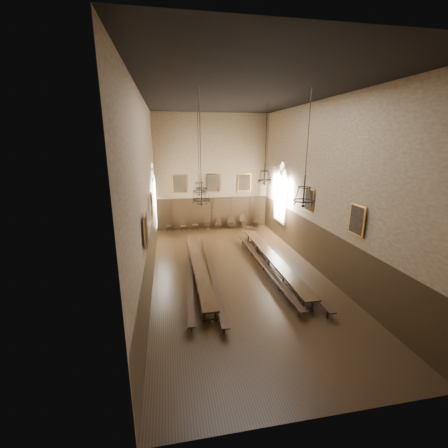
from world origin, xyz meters
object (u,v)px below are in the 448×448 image
object	(u,v)px
chair_0	(169,228)
chair_1	(183,228)
bench_left_outer	(190,274)
chandelier_front_left	(201,192)
bench_left_inner	(212,272)
chair_2	(195,227)
table_right	(272,263)
chair_6	(243,224)
chair_3	(207,226)
chandelier_front_right	(304,194)
chair_5	(231,225)
chandelier_back_left	(199,185)
chandelier_back_right	(265,175)
bench_right_inner	(264,266)
chair_4	(218,226)
chair_7	(256,223)
bench_right_outer	(283,266)
table_left	(199,270)

from	to	relation	value
chair_0	chair_1	distance (m)	1.11
bench_left_outer	chandelier_front_left	world-z (taller)	chandelier_front_left
bench_left_inner	chair_2	world-z (taller)	chair_2
table_right	chair_6	size ratio (longest dim) A/B	9.38
chair_3	chandelier_front_right	world-z (taller)	chandelier_front_right
table_right	chair_3	bearing A→B (deg)	106.93
chair_5	chandelier_front_right	distance (m)	12.03
chandelier_back_left	chandelier_back_right	world-z (taller)	same
bench_right_inner	chair_1	size ratio (longest dim) A/B	11.28
bench_right_inner	chair_4	distance (m)	8.62
chandelier_front_right	chair_7	bearing A→B (deg)	83.49
chair_3	chair_6	xyz separation A→B (m)	(2.99, 0.00, 0.01)
chair_3	chandelier_front_right	size ratio (longest dim) A/B	0.21
bench_right_inner	chandelier_back_right	world-z (taller)	chandelier_back_right
chair_0	chandelier_back_right	distance (m)	9.86
chair_3	chair_7	distance (m)	4.08
chair_3	chandelier_front_left	world-z (taller)	chandelier_front_left
chair_7	chandelier_back_right	world-z (taller)	chandelier_back_right
chair_0	chandelier_front_right	bearing A→B (deg)	-62.66
chair_4	chandelier_front_right	world-z (taller)	chandelier_front_right
bench_right_inner	chair_0	world-z (taller)	chair_0
bench_right_outer	chair_4	size ratio (longest dim) A/B	11.19
chair_7	chandelier_back_right	bearing A→B (deg)	-84.27
bench_right_outer	chair_6	xyz separation A→B (m)	(-0.04, 8.74, 0.03)
chandelier_front_right	chair_5	bearing A→B (deg)	94.41
chandelier_front_right	chair_4	bearing A→B (deg)	99.72
bench_left_inner	bench_left_outer	bearing A→B (deg)	-179.11
chair_1	chandelier_back_left	bearing A→B (deg)	-91.76
table_right	chair_7	bearing A→B (deg)	79.64
bench_left_outer	chair_7	world-z (taller)	chair_7
chair_4	chair_6	xyz separation A→B (m)	(2.10, -0.02, 0.04)
bench_right_outer	chair_4	xyz separation A→B (m)	(-2.14, 8.76, -0.02)
table_right	chair_1	xyz separation A→B (m)	(-4.49, 8.34, -0.12)
chair_5	chair_3	bearing A→B (deg)	177.11
chair_1	chair_5	size ratio (longest dim) A/B	0.99
chair_1	chair_5	world-z (taller)	chair_5
chandelier_back_left	bench_right_outer	bearing A→B (deg)	-33.44
bench_left_inner	chair_1	xyz separation A→B (m)	(-1.00, 8.74, -0.03)
chair_3	chair_0	bearing A→B (deg)	-177.95
chair_0	chair_7	bearing A→B (deg)	-0.76
table_left	chair_1	distance (m)	8.49
bench_right_inner	chair_0	distance (m)	9.95
table_right	bench_right_inner	bearing A→B (deg)	-164.83
bench_right_outer	chair_3	world-z (taller)	chair_3
table_right	chair_6	distance (m)	8.39
bench_left_outer	bench_left_inner	distance (m)	1.17
chandelier_back_left	chandelier_front_left	bearing A→B (deg)	-94.83
chandelier_front_left	chair_5	bearing A→B (deg)	71.46
table_right	chandelier_back_right	distance (m)	5.04
chandelier_back_right	chandelier_front_right	bearing A→B (deg)	-86.60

